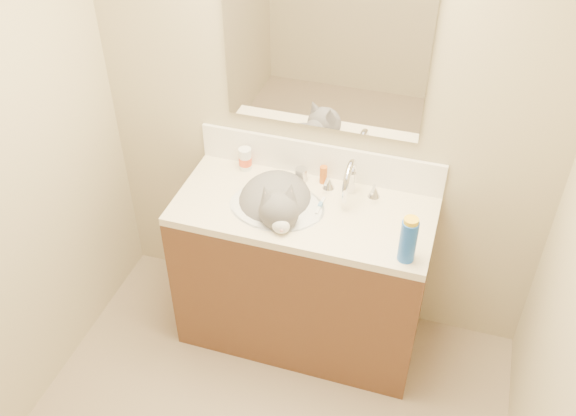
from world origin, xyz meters
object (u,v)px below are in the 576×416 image
Objects in this scene: silver_jar at (301,175)px; amber_bottle at (323,175)px; pill_bottle at (245,159)px; spray_can at (408,241)px; faucet at (350,182)px; basin at (277,218)px; cat at (276,204)px; vanity_cabinet at (302,277)px.

amber_bottle is at bearing 8.08° from silver_jar.
pill_bottle is 0.58× the size of spray_can.
faucet is at bearing -27.25° from amber_bottle.
basin is 1.61× the size of faucet.
faucet is 2.44× the size of pill_bottle.
cat is at bearing -42.43° from pill_bottle.
basin reaches higher than vanity_cabinet.
basin is 0.31m from amber_bottle.
basin is at bearing -44.50° from pill_bottle.
cat is 0.21m from silver_jar.
pill_bottle is (-0.24, 0.24, 0.13)m from basin.
cat is 4.55× the size of pill_bottle.
spray_can is (0.86, -0.40, 0.04)m from pill_bottle.
silver_jar is at bearing 145.48° from spray_can.
faucet is 0.36m from cat.
basin is 4.94× the size of amber_bottle.
amber_bottle is (0.40, 0.00, -0.01)m from pill_bottle.
faucet is 4.22× the size of silver_jar.
silver_jar is (-0.07, 0.20, 0.48)m from vanity_cabinet.
pill_bottle reaches higher than silver_jar.
spray_can is (0.62, -0.17, 0.17)m from basin.
cat reaches higher than vanity_cabinet.
silver_jar is 0.73× the size of amber_bottle.
faucet reaches higher than cat.
spray_can is at bearing -21.51° from vanity_cabinet.
silver_jar is (0.05, 0.23, 0.10)m from basin.
amber_bottle is 0.62m from spray_can.
basin is 3.92× the size of pill_bottle.
amber_bottle is at bearing 152.75° from faucet.
silver_jar is (0.06, 0.20, 0.05)m from cat.
cat reaches higher than spray_can.
amber_bottle is at bearing 0.67° from pill_bottle.
silver_jar is at bearing -2.08° from pill_bottle.
basin is at bearing -150.88° from faucet.
cat is (-0.13, -0.00, 0.44)m from vanity_cabinet.
vanity_cabinet is 18.10× the size of silver_jar.
amber_bottle reaches higher than vanity_cabinet.
spray_can reaches higher than vanity_cabinet.
pill_bottle is at bearing 113.26° from cat.
vanity_cabinet is 0.53m from silver_jar.
basin is 0.86× the size of cat.
cat reaches higher than amber_bottle.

